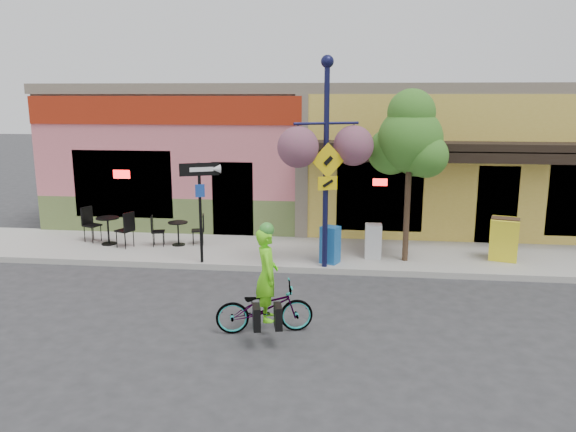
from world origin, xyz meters
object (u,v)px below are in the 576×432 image
object	(u,v)px
newspaper_box_grey	(373,241)
one_way_sign	(200,213)
street_tree	(409,176)
cyclist_rider	(267,288)
bicycle	(264,308)
newspaper_box_blue	(330,245)
building	(341,151)
lamp_post	(326,165)

from	to	relation	value
newspaper_box_grey	one_way_sign	bearing A→B (deg)	-168.99
newspaper_box_grey	street_tree	bearing A→B (deg)	-10.73
cyclist_rider	bicycle	bearing A→B (deg)	76.73
cyclist_rider	newspaper_box_blue	bearing A→B (deg)	-26.99
newspaper_box_blue	newspaper_box_grey	distance (m)	1.20
bicycle	one_way_sign	bearing A→B (deg)	17.50
newspaper_box_blue	street_tree	bearing A→B (deg)	37.26
cyclist_rider	newspaper_box_grey	bearing A→B (deg)	-37.49
building	one_way_sign	size ratio (longest dim) A/B	7.40
newspaper_box_blue	newspaper_box_grey	xyz separation A→B (m)	(1.06, 0.56, -0.02)
cyclist_rider	street_tree	xyz separation A→B (m)	(2.80, 4.33, 1.43)
one_way_sign	newspaper_box_blue	distance (m)	3.24
building	bicycle	size ratio (longest dim) A/B	10.45
street_tree	bicycle	bearing A→B (deg)	-123.34
cyclist_rider	one_way_sign	size ratio (longest dim) A/B	0.68
building	newspaper_box_grey	size ratio (longest dim) A/B	20.98
cyclist_rider	one_way_sign	xyz separation A→B (m)	(-2.18, 3.58, 0.55)
bicycle	newspaper_box_grey	bearing A→B (deg)	-38.02
lamp_post	one_way_sign	xyz separation A→B (m)	(-3.02, 0.00, -1.23)
lamp_post	one_way_sign	size ratio (longest dim) A/B	2.00
newspaper_box_grey	bicycle	bearing A→B (deg)	-115.66
bicycle	building	bearing A→B (deg)	-19.10
bicycle	newspaper_box_grey	world-z (taller)	newspaper_box_grey
cyclist_rider	street_tree	bearing A→B (deg)	-46.14
cyclist_rider	newspaper_box_blue	size ratio (longest dim) A/B	1.83
building	bicycle	world-z (taller)	building
street_tree	building	bearing A→B (deg)	106.26
building	newspaper_box_blue	distance (m)	6.74
bicycle	one_way_sign	size ratio (longest dim) A/B	0.71
lamp_post	newspaper_box_grey	bearing A→B (deg)	13.26
bicycle	lamp_post	distance (m)	4.27
bicycle	newspaper_box_grey	distance (m)	4.92
building	lamp_post	size ratio (longest dim) A/B	3.70
building	cyclist_rider	size ratio (longest dim) A/B	10.92
cyclist_rider	lamp_post	size ratio (longest dim) A/B	0.34
lamp_post	street_tree	bearing A→B (deg)	-2.90
newspaper_box_grey	street_tree	size ratio (longest dim) A/B	0.20
building	newspaper_box_grey	xyz separation A→B (m)	(0.99, -5.97, -1.67)
building	one_way_sign	xyz separation A→B (m)	(-3.20, -6.85, -0.87)
building	street_tree	size ratio (longest dim) A/B	4.30
bicycle	cyclist_rider	bearing A→B (deg)	-103.27
lamp_post	bicycle	bearing A→B (deg)	-127.67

